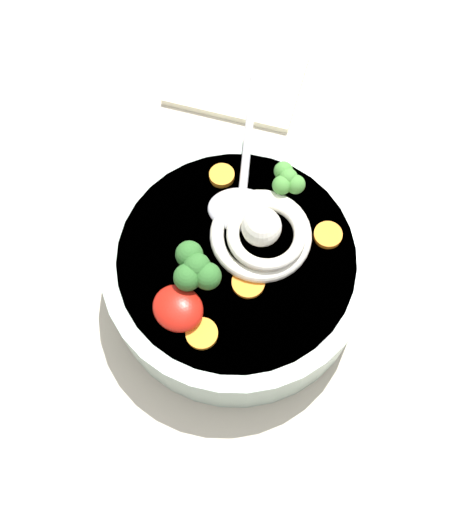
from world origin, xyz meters
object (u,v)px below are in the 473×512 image
object	(u,v)px
soup_bowl	(236,270)
soup_spoon	(242,196)
noodle_pile	(265,230)
folded_napkin	(237,79)

from	to	relation	value
soup_bowl	soup_spoon	distance (cm)	6.95
soup_spoon	soup_bowl	bearing A→B (deg)	180.00
soup_bowl	noodle_pile	distance (cm)	5.54
folded_napkin	soup_bowl	bearing A→B (deg)	-49.22
soup_spoon	folded_napkin	xyz separation A→B (cm)	(-12.90, 14.19, -7.24)
soup_bowl	folded_napkin	world-z (taller)	soup_bowl
soup_spoon	folded_napkin	distance (cm)	20.50
noodle_pile	folded_napkin	size ratio (longest dim) A/B	0.68
soup_spoon	folded_napkin	world-z (taller)	soup_spoon
noodle_pile	folded_napkin	xyz separation A→B (cm)	(-16.81, 15.66, -7.69)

